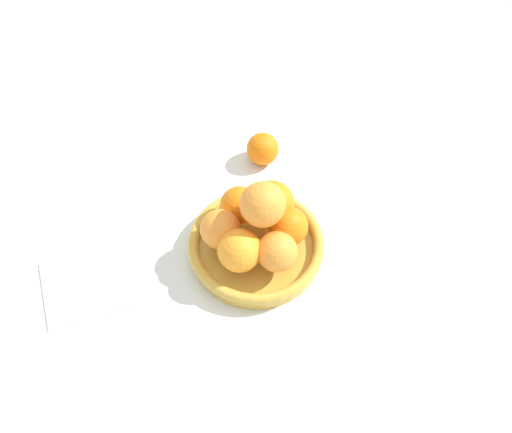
# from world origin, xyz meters

# --- Properties ---
(ground_plane) EXTENTS (4.00, 4.00, 0.00)m
(ground_plane) POSITION_xyz_m (0.00, 0.00, 0.00)
(ground_plane) COLOR silver
(fruit_bowl) EXTENTS (0.23, 0.23, 0.04)m
(fruit_bowl) POSITION_xyz_m (0.00, 0.00, 0.02)
(fruit_bowl) COLOR gold
(fruit_bowl) RESTS_ON ground_plane
(orange_pile) EXTENTS (0.18, 0.17, 0.13)m
(orange_pile) POSITION_xyz_m (-0.00, 0.00, 0.08)
(orange_pile) COLOR orange
(orange_pile) RESTS_ON fruit_bowl
(stray_orange) EXTENTS (0.06, 0.06, 0.06)m
(stray_orange) POSITION_xyz_m (-0.18, -0.12, 0.03)
(stray_orange) COLOR orange
(stray_orange) RESTS_ON ground_plane
(napkin_folded) EXTENTS (0.18, 0.18, 0.01)m
(napkin_folded) POSITION_xyz_m (0.22, -0.19, 0.00)
(napkin_folded) COLOR white
(napkin_folded) RESTS_ON ground_plane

